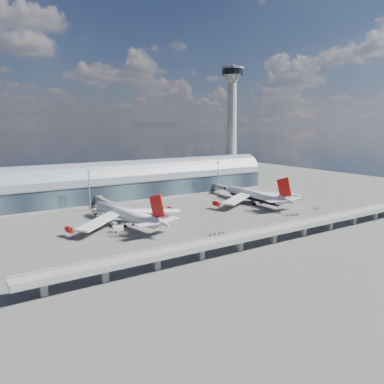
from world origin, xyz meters
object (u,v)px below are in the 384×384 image
service_truck_4 (256,200)px  cargo_train_2 (317,208)px  floodlight_mast_left (89,189)px  service_truck_0 (114,224)px  cargo_train_1 (293,214)px  cargo_train_0 (218,234)px  service_truck_2 (162,217)px  airliner_right (256,196)px  service_truck_3 (298,197)px  control_tower (232,127)px  floodlight_mast_right (218,177)px  service_truck_5 (98,211)px  service_truck_1 (118,229)px  airliner_left (128,215)px

service_truck_4 → cargo_train_2: bearing=-47.5°
floodlight_mast_left → service_truck_0: (-1.13, -43.56, -12.24)m
floodlight_mast_left → cargo_train_1: 125.98m
service_truck_4 → cargo_train_0: service_truck_4 is taller
service_truck_2 → cargo_train_2: bearing=-95.4°
airliner_right → service_truck_0: 102.26m
service_truck_2 → service_truck_3: bearing=-78.8°
service_truck_2 → airliner_right: bearing=-75.6°
service_truck_3 → cargo_train_2: size_ratio=1.31×
control_tower → service_truck_0: control_tower is taller
airliner_right → cargo_train_1: size_ratio=7.42×
control_tower → cargo_train_2: control_tower is taller
floodlight_mast_left → service_truck_3: floodlight_mast_left is taller
service_truck_2 → cargo_train_2: size_ratio=1.48×
service_truck_0 → floodlight_mast_right: bearing=23.1°
service_truck_0 → control_tower: bearing=27.5°
control_tower → service_truck_0: size_ratio=15.81×
cargo_train_2 → cargo_train_0: bearing=112.9°
cargo_train_2 → service_truck_0: bearing=90.9°
service_truck_5 → cargo_train_2: size_ratio=1.31×
control_tower → floodlight_mast_right: size_ratio=4.01×
service_truck_0 → service_truck_1: bearing=-100.8°
airliner_right → service_truck_3: size_ratio=10.21×
control_tower → service_truck_0: bearing=-152.3°
airliner_right → service_truck_3: 37.44m
service_truck_1 → service_truck_2: service_truck_1 is taller
floodlight_mast_right → service_truck_5: 100.74m
control_tower → service_truck_4: 88.37m
control_tower → cargo_train_1: control_tower is taller
service_truck_2 → cargo_train_0: 43.10m
service_truck_0 → service_truck_4: service_truck_4 is taller
airliner_left → cargo_train_0: bearing=-64.1°
service_truck_5 → airliner_left: bearing=-133.2°
airliner_right → service_truck_1: size_ratio=12.56×
floodlight_mast_right → cargo_train_2: size_ratio=4.95×
floodlight_mast_right → service_truck_2: floodlight_mast_right is taller
cargo_train_1 → cargo_train_2: size_ratio=1.81×
service_truck_0 → cargo_train_1: (98.48, -35.37, -0.58)m
service_truck_3 → service_truck_5: size_ratio=1.00×
service_truck_0 → cargo_train_2: (124.73, -31.61, -0.51)m
airliner_right → service_truck_4: 6.69m
service_truck_1 → cargo_train_2: 128.46m
floodlight_mast_left → service_truck_1: 56.29m
service_truck_2 → service_truck_3: size_ratio=1.13×
service_truck_0 → cargo_train_0: size_ratio=0.72×
service_truck_0 → airliner_right: bearing=0.7°
service_truck_0 → cargo_train_2: 128.67m
service_truck_3 → cargo_train_1: (-40.60, -32.50, -0.77)m
service_truck_3 → service_truck_5: 141.35m
service_truck_0 → service_truck_5: (1.87, 31.13, 0.26)m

